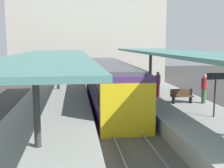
{
  "coord_description": "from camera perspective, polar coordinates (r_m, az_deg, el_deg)",
  "views": [
    {
      "loc": [
        -2.45,
        -14.46,
        4.64
      ],
      "look_at": [
        -0.06,
        3.14,
        2.0
      ],
      "focal_mm": 43.92,
      "sensor_mm": 36.0,
      "label": 1
    }
  ],
  "objects": [
    {
      "name": "ground_plane",
      "position": [
        15.38,
        1.82,
        -9.1
      ],
      "size": [
        80.0,
        80.0,
        0.0
      ],
      "primitive_type": "plane",
      "color": "#383835"
    },
    {
      "name": "platform_left",
      "position": [
        15.1,
        -12.67,
        -7.66
      ],
      "size": [
        4.4,
        28.0,
        1.0
      ],
      "primitive_type": "cube",
      "color": "#9E9E99",
      "rests_on": "ground_plane"
    },
    {
      "name": "platform_right",
      "position": [
        16.29,
        15.22,
        -6.57
      ],
      "size": [
        4.4,
        28.0,
        1.0
      ],
      "primitive_type": "cube",
      "color": "#9E9E99",
      "rests_on": "ground_plane"
    },
    {
      "name": "track_ballast",
      "position": [
        15.35,
        1.82,
        -8.74
      ],
      "size": [
        3.2,
        28.0,
        0.2
      ],
      "primitive_type": "cube",
      "color": "#59544C",
      "rests_on": "ground_plane"
    },
    {
      "name": "rail_near_side",
      "position": [
        15.21,
        -0.88,
        -8.24
      ],
      "size": [
        0.08,
        28.0,
        0.14
      ],
      "primitive_type": "cube",
      "color": "slate",
      "rests_on": "track_ballast"
    },
    {
      "name": "rail_far_side",
      "position": [
        15.44,
        4.49,
        -8.01
      ],
      "size": [
        0.08,
        28.0,
        0.14
      ],
      "primitive_type": "cube",
      "color": "slate",
      "rests_on": "track_ballast"
    },
    {
      "name": "commuter_train",
      "position": [
        19.5,
        -0.43,
        -0.13
      ],
      "size": [
        2.78,
        13.68,
        3.1
      ],
      "color": "#472D6B",
      "rests_on": "track_ballast"
    },
    {
      "name": "canopy_left",
      "position": [
        15.94,
        -12.64,
        5.57
      ],
      "size": [
        4.18,
        21.0,
        3.01
      ],
      "color": "#333335",
      "rests_on": "platform_left"
    },
    {
      "name": "canopy_right",
      "position": [
        17.06,
        13.85,
        6.19
      ],
      "size": [
        4.18,
        21.0,
        3.16
      ],
      "color": "#333335",
      "rests_on": "platform_right"
    },
    {
      "name": "platform_bench",
      "position": [
        17.39,
        14.33,
        -2.33
      ],
      "size": [
        1.4,
        0.41,
        0.86
      ],
      "color": "black",
      "rests_on": "platform_right"
    },
    {
      "name": "platform_sign",
      "position": [
        14.37,
        20.72,
        -0.16
      ],
      "size": [
        0.9,
        0.08,
        2.21
      ],
      "color": "#262628",
      "rests_on": "platform_right"
    },
    {
      "name": "passenger_near_bench",
      "position": [
        17.6,
        18.63,
        -0.87
      ],
      "size": [
        0.36,
        0.36,
        1.77
      ],
      "color": "#386B3D",
      "rests_on": "platform_right"
    },
    {
      "name": "passenger_mid_platform",
      "position": [
        19.15,
        9.51,
        0.07
      ],
      "size": [
        0.36,
        0.36,
        1.7
      ],
      "color": "maroon",
      "rests_on": "platform_right"
    },
    {
      "name": "station_building_backdrop",
      "position": [
        34.51,
        -5.05,
        9.86
      ],
      "size": [
        18.0,
        6.0,
        11.0
      ],
      "primitive_type": "cube",
      "color": "beige",
      "rests_on": "ground_plane"
    }
  ]
}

